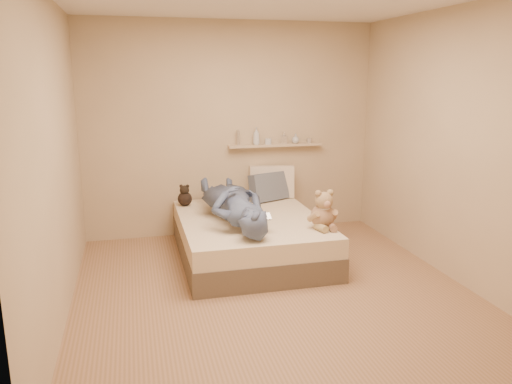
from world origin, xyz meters
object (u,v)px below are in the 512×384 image
object	(u,v)px
dark_plush	(185,197)
game_console	(261,217)
teddy_bear	(323,212)
wall_shelf	(275,145)
person	(233,203)
bed	(250,237)
pillow_grey	(269,187)
pillow_cream	(272,182)

from	to	relation	value
dark_plush	game_console	bearing A→B (deg)	-63.60
teddy_bear	wall_shelf	size ratio (longest dim) A/B	0.34
teddy_bear	person	bearing A→B (deg)	149.29
bed	dark_plush	distance (m)	0.98
bed	person	xyz separation A→B (m)	(-0.19, -0.07, 0.42)
pillow_grey	teddy_bear	bearing A→B (deg)	-79.84
game_console	pillow_grey	distance (m)	1.32
bed	pillow_cream	distance (m)	1.05
pillow_grey	wall_shelf	world-z (taller)	wall_shelf
dark_plush	pillow_grey	world-z (taller)	pillow_grey
game_console	dark_plush	size ratio (longest dim) A/B	0.73
bed	teddy_bear	distance (m)	0.93
bed	game_console	xyz separation A→B (m)	(-0.02, -0.56, 0.39)
dark_plush	bed	bearing A→B (deg)	-46.90
teddy_bear	pillow_cream	size ratio (longest dim) A/B	0.74
person	bed	bearing A→B (deg)	-164.31
dark_plush	wall_shelf	world-z (taller)	wall_shelf
teddy_bear	dark_plush	xyz separation A→B (m)	(-1.26, 1.23, -0.05)
bed	pillow_grey	bearing A→B (deg)	59.55
teddy_bear	pillow_grey	size ratio (longest dim) A/B	0.81
wall_shelf	pillow_cream	bearing A→B (deg)	-130.60
dark_plush	pillow_grey	bearing A→B (deg)	0.99
pillow_cream	person	size ratio (longest dim) A/B	0.33
bed	wall_shelf	distance (m)	1.38
bed	teddy_bear	world-z (taller)	teddy_bear
bed	pillow_grey	distance (m)	0.89
pillow_grey	person	distance (m)	0.97
dark_plush	pillow_cream	distance (m)	1.13
dark_plush	pillow_grey	xyz separation A→B (m)	(1.03, 0.02, 0.06)
pillow_grey	person	bearing A→B (deg)	-128.38
teddy_bear	pillow_grey	bearing A→B (deg)	100.16
bed	dark_plush	world-z (taller)	dark_plush
dark_plush	wall_shelf	distance (m)	1.32
teddy_bear	pillow_grey	xyz separation A→B (m)	(-0.22, 1.25, 0.00)
person	teddy_bear	bearing A→B (deg)	145.81
game_console	pillow_cream	world-z (taller)	pillow_cream
bed	pillow_cream	world-z (taller)	pillow_cream
bed	pillow_grey	world-z (taller)	pillow_grey
dark_plush	pillow_cream	xyz separation A→B (m)	(1.11, 0.16, 0.09)
teddy_bear	person	size ratio (longest dim) A/B	0.25
pillow_cream	wall_shelf	distance (m)	0.46
bed	person	world-z (taller)	person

